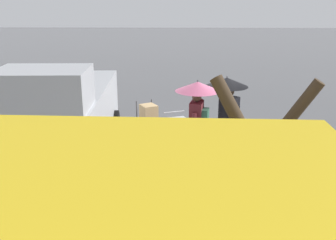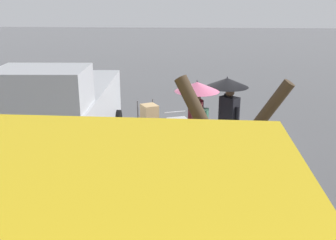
{
  "view_description": "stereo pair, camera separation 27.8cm",
  "coord_description": "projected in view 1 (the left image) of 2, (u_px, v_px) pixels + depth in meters",
  "views": [
    {
      "loc": [
        0.41,
        10.25,
        3.95
      ],
      "look_at": [
        0.68,
        1.0,
        1.05
      ],
      "focal_mm": 41.82,
      "sensor_mm": 36.0,
      "label": 1
    },
    {
      "loc": [
        0.13,
        10.24,
        3.95
      ],
      "look_at": [
        0.68,
        1.0,
        1.05
      ],
      "focal_mm": 41.82,
      "sensor_mm": 36.0,
      "label": 2
    }
  ],
  "objects": [
    {
      "name": "slush_patch_near_cluster",
      "position": [
        150.0,
        192.0,
        8.32
      ],
      "size": [
        1.57,
        1.57,
        0.01
      ],
      "primitive_type": "cylinder",
      "color": "silver",
      "rests_on": "ground"
    },
    {
      "name": "cargo_van_parked_right",
      "position": [
        66.0,
        114.0,
        9.75
      ],
      "size": [
        2.38,
        5.43,
        2.6
      ],
      "color": "#B7BABF",
      "rests_on": "ground"
    },
    {
      "name": "pedestrian_pink_side",
      "position": [
        228.0,
        99.0,
        9.56
      ],
      "size": [
        1.04,
        1.04,
        2.15
      ],
      "color": "black",
      "rests_on": "ground"
    },
    {
      "name": "pedestrian_black_side",
      "position": [
        197.0,
        105.0,
        9.08
      ],
      "size": [
        1.04,
        1.04,
        2.15
      ],
      "color": "black",
      "rests_on": "ground"
    },
    {
      "name": "ground_plane",
      "position": [
        193.0,
        145.0,
        10.95
      ],
      "size": [
        90.0,
        90.0,
        0.0
      ],
      "primitive_type": "plane",
      "color": "#5B5B5E"
    },
    {
      "name": "shopping_cart_vendor",
      "position": [
        179.0,
        132.0,
        10.31
      ],
      "size": [
        0.8,
        0.96,
        1.02
      ],
      "color": "#B2B2B7",
      "rests_on": "ground"
    },
    {
      "name": "hand_dolly_boxes",
      "position": [
        149.0,
        125.0,
        10.47
      ],
      "size": [
        0.78,
        0.86,
        1.32
      ],
      "color": "#515156",
      "rests_on": "ground"
    }
  ]
}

